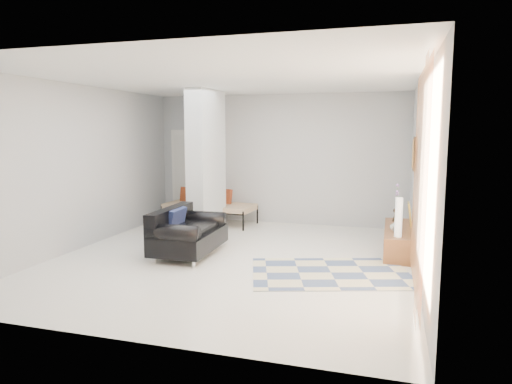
% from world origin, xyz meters
% --- Properties ---
extents(floor, '(6.00, 6.00, 0.00)m').
position_xyz_m(floor, '(0.00, 0.00, 0.00)').
color(floor, white).
rests_on(floor, ground).
extents(ceiling, '(6.00, 6.00, 0.00)m').
position_xyz_m(ceiling, '(0.00, 0.00, 2.80)').
color(ceiling, white).
rests_on(ceiling, wall_back).
extents(wall_back, '(6.00, 0.00, 6.00)m').
position_xyz_m(wall_back, '(0.00, 3.00, 1.40)').
color(wall_back, '#B0B3B5').
rests_on(wall_back, ground).
extents(wall_front, '(6.00, 0.00, 6.00)m').
position_xyz_m(wall_front, '(0.00, -3.00, 1.40)').
color(wall_front, '#B0B3B5').
rests_on(wall_front, ground).
extents(wall_left, '(0.00, 6.00, 6.00)m').
position_xyz_m(wall_left, '(-2.75, 0.00, 1.40)').
color(wall_left, '#B0B3B5').
rests_on(wall_left, ground).
extents(wall_right, '(0.00, 6.00, 6.00)m').
position_xyz_m(wall_right, '(2.75, 0.00, 1.40)').
color(wall_right, '#B0B3B5').
rests_on(wall_right, ground).
extents(partition_column, '(0.35, 1.20, 2.80)m').
position_xyz_m(partition_column, '(-1.10, 1.60, 1.40)').
color(partition_column, '#BAC0C2').
rests_on(partition_column, floor).
extents(hallway_door, '(0.85, 0.06, 2.04)m').
position_xyz_m(hallway_door, '(-2.10, 2.96, 1.02)').
color(hallway_door, silver).
rests_on(hallway_door, floor).
extents(curtain, '(0.00, 2.55, 2.55)m').
position_xyz_m(curtain, '(2.67, -1.15, 1.45)').
color(curtain, '#FF9143').
rests_on(curtain, wall_right).
extents(wall_art, '(0.04, 0.45, 0.55)m').
position_xyz_m(wall_art, '(2.72, 1.22, 1.65)').
color(wall_art, '#3D2310').
rests_on(wall_art, wall_right).
extents(media_console, '(0.45, 1.80, 0.80)m').
position_xyz_m(media_console, '(2.52, 1.23, 0.20)').
color(media_console, brown).
rests_on(media_console, floor).
extents(loveseat, '(0.89, 1.49, 0.76)m').
position_xyz_m(loveseat, '(-0.84, 0.04, 0.36)').
color(loveseat, silver).
rests_on(loveseat, floor).
extents(daybed, '(2.02, 1.00, 0.77)m').
position_xyz_m(daybed, '(-1.42, 2.47, 0.41)').
color(daybed, black).
rests_on(daybed, floor).
extents(area_rug, '(2.56, 2.07, 0.01)m').
position_xyz_m(area_rug, '(1.59, -0.32, 0.01)').
color(area_rug, beige).
rests_on(area_rug, floor).
extents(cylinder_lamp, '(0.11, 0.11, 0.61)m').
position_xyz_m(cylinder_lamp, '(2.50, 0.56, 0.70)').
color(cylinder_lamp, silver).
rests_on(cylinder_lamp, media_console).
extents(bronze_figurine, '(0.14, 0.14, 0.23)m').
position_xyz_m(bronze_figurine, '(2.47, 1.80, 0.52)').
color(bronze_figurine, '#322416').
rests_on(bronze_figurine, media_console).
extents(vase, '(0.19, 0.19, 0.19)m').
position_xyz_m(vase, '(2.47, 0.95, 0.49)').
color(vase, silver).
rests_on(vase, media_console).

